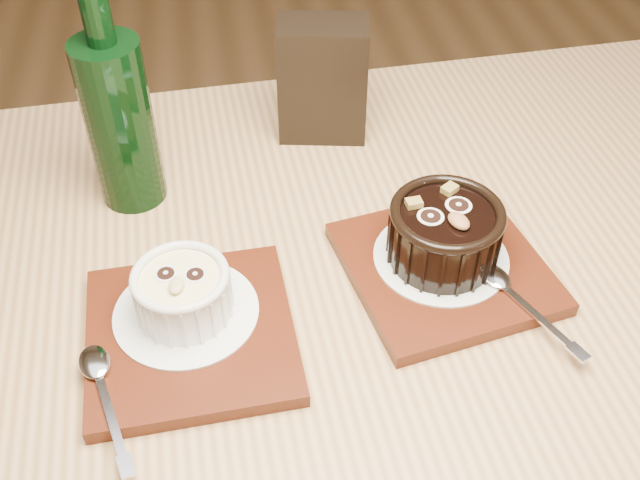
# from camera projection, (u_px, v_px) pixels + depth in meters

# --- Properties ---
(table) EXTENTS (1.24, 0.86, 0.75)m
(table) POSITION_uv_depth(u_px,v_px,m) (293.00, 371.00, 0.75)
(table) COLOR #9D7044
(table) RESTS_ON ground
(tray_left) EXTENTS (0.19, 0.19, 0.01)m
(tray_left) POSITION_uv_depth(u_px,v_px,m) (191.00, 335.00, 0.66)
(tray_left) COLOR #501D0D
(tray_left) RESTS_ON table
(doily_left) EXTENTS (0.13, 0.13, 0.00)m
(doily_left) POSITION_uv_depth(u_px,v_px,m) (186.00, 312.00, 0.67)
(doily_left) COLOR white
(doily_left) RESTS_ON tray_left
(ramekin_white) EXTENTS (0.09, 0.09, 0.05)m
(ramekin_white) POSITION_uv_depth(u_px,v_px,m) (182.00, 291.00, 0.65)
(ramekin_white) COLOR white
(ramekin_white) RESTS_ON doily_left
(spoon_left) EXTENTS (0.06, 0.14, 0.01)m
(spoon_left) POSITION_uv_depth(u_px,v_px,m) (104.00, 394.00, 0.60)
(spoon_left) COLOR silver
(spoon_left) RESTS_ON tray_left
(tray_right) EXTENTS (0.21, 0.21, 0.01)m
(tray_right) POSITION_uv_depth(u_px,v_px,m) (445.00, 268.00, 0.72)
(tray_right) COLOR #501D0D
(tray_right) RESTS_ON table
(doily_right) EXTENTS (0.13, 0.13, 0.00)m
(doily_right) POSITION_uv_depth(u_px,v_px,m) (441.00, 257.00, 0.72)
(doily_right) COLOR white
(doily_right) RESTS_ON tray_right
(ramekin_dark) EXTENTS (0.11, 0.11, 0.06)m
(ramekin_dark) POSITION_uv_depth(u_px,v_px,m) (445.00, 231.00, 0.70)
(ramekin_dark) COLOR black
(ramekin_dark) RESTS_ON doily_right
(spoon_right) EXTENTS (0.08, 0.13, 0.01)m
(spoon_right) POSITION_uv_depth(u_px,v_px,m) (520.00, 299.00, 0.68)
(spoon_right) COLOR silver
(spoon_right) RESTS_ON tray_right
(condiment_stand) EXTENTS (0.11, 0.08, 0.14)m
(condiment_stand) POSITION_uv_depth(u_px,v_px,m) (323.00, 80.00, 0.85)
(condiment_stand) COLOR black
(condiment_stand) RESTS_ON table
(green_bottle) EXTENTS (0.07, 0.07, 0.25)m
(green_bottle) POSITION_uv_depth(u_px,v_px,m) (119.00, 118.00, 0.74)
(green_bottle) COLOR black
(green_bottle) RESTS_ON table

